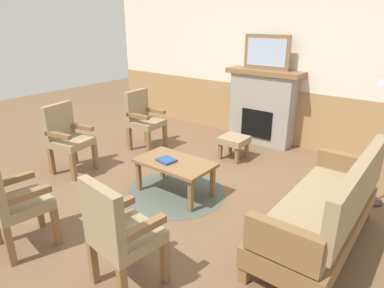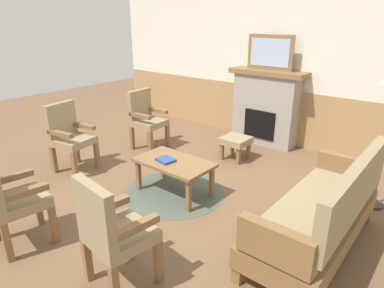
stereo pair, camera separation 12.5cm
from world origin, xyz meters
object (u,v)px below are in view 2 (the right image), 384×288
object	(u,v)px
framed_picture	(270,52)
armchair_front_center	(112,230)
armchair_near_fireplace	(69,134)
armchair_front_left	(9,195)
couch	(321,214)
coffee_table	(174,165)
footstool	(236,142)
book_on_table	(166,160)
armchair_by_window_left	(146,117)
fireplace	(266,107)

from	to	relation	value
framed_picture	armchair_front_center	bearing A→B (deg)	-79.65
armchair_front_center	armchair_near_fireplace	bearing A→B (deg)	155.63
armchair_near_fireplace	armchair_front_left	size ratio (longest dim) A/B	1.00
couch	armchair_near_fireplace	distance (m)	3.47
couch	armchair_near_fireplace	world-z (taller)	same
coffee_table	armchair_front_center	world-z (taller)	armchair_front_center
armchair_front_left	footstool	bearing A→B (deg)	81.17
armchair_front_center	framed_picture	bearing A→B (deg)	100.35
coffee_table	book_on_table	size ratio (longest dim) A/B	4.44
footstool	armchair_front_center	xyz separation A→B (m)	(0.68, -2.88, 0.25)
book_on_table	armchair_by_window_left	world-z (taller)	armchair_by_window_left
fireplace	armchair_front_center	distance (m)	3.90
footstool	armchair_by_window_left	xyz separation A→B (m)	(-1.44, -0.53, 0.25)
framed_picture	coffee_table	xyz separation A→B (m)	(0.02, -2.37, -1.17)
framed_picture	armchair_near_fireplace	size ratio (longest dim) A/B	0.82
couch	footstool	world-z (taller)	couch
couch	armchair_front_left	world-z (taller)	same
armchair_near_fireplace	armchair_front_left	bearing A→B (deg)	-49.10
armchair_by_window_left	armchair_front_center	bearing A→B (deg)	-47.91
footstool	armchair_front_center	bearing A→B (deg)	-76.68
armchair_by_window_left	framed_picture	bearing A→B (deg)	46.11
framed_picture	armchair_front_left	xyz separation A→B (m)	(-0.47, -4.11, -1.02)
armchair_front_left	armchair_front_center	xyz separation A→B (m)	(1.17, 0.27, 0.00)
couch	armchair_near_fireplace	xyz separation A→B (m)	(-3.43, -0.45, 0.14)
fireplace	book_on_table	xyz separation A→B (m)	(-0.06, -2.44, -0.20)
fireplace	footstool	world-z (taller)	fireplace
book_on_table	armchair_front_center	distance (m)	1.60
fireplace	coffee_table	size ratio (longest dim) A/B	1.35
book_on_table	armchair_near_fireplace	bearing A→B (deg)	-167.30
book_on_table	footstool	bearing A→B (deg)	87.02
armchair_front_left	armchair_front_center	world-z (taller)	same
coffee_table	book_on_table	world-z (taller)	book_on_table
framed_picture	footstool	bearing A→B (deg)	-88.92
armchair_by_window_left	armchair_front_left	world-z (taller)	same
fireplace	armchair_front_left	xyz separation A→B (m)	(-0.47, -4.11, -0.11)
armchair_by_window_left	armchair_front_center	world-z (taller)	same
armchair_by_window_left	armchair_front_left	bearing A→B (deg)	-70.04
coffee_table	armchair_front_left	world-z (taller)	armchair_front_left
fireplace	footstool	distance (m)	1.02
coffee_table	armchair_by_window_left	distance (m)	1.70
couch	armchair_front_center	bearing A→B (deg)	-126.67
book_on_table	armchair_near_fireplace	size ratio (longest dim) A/B	0.22
coffee_table	armchair_by_window_left	xyz separation A→B (m)	(-1.44, 0.89, 0.15)
armchair_front_left	framed_picture	bearing A→B (deg)	83.45
footstool	couch	bearing A→B (deg)	-37.51
coffee_table	fireplace	bearing A→B (deg)	90.44
framed_picture	armchair_by_window_left	xyz separation A→B (m)	(-1.43, -1.48, -1.02)
couch	armchair_by_window_left	bearing A→B (deg)	165.27
book_on_table	armchair_front_center	bearing A→B (deg)	-61.52
framed_picture	armchair_near_fireplace	xyz separation A→B (m)	(-1.62, -2.79, -1.02)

